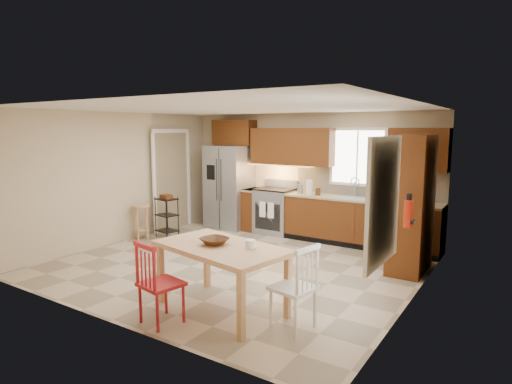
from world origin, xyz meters
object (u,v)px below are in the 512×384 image
object	(u,v)px
pantry	(412,204)
chair_white	(293,286)
refrigerator	(229,187)
range_stove	(275,211)
fire_extinguisher	(408,214)
bar_stool	(142,222)
utility_cart	(167,217)
table_bowl	(214,245)
chair_red	(161,282)
dining_table	(221,278)
table_jar	(250,246)
soap_bottle	(369,195)

from	to	relation	value
pantry	chair_white	xyz separation A→B (m)	(-0.60, -2.68, -0.57)
refrigerator	range_stove	size ratio (longest dim) A/B	1.98
refrigerator	fire_extinguisher	distance (m)	4.76
bar_stool	utility_cart	world-z (taller)	utility_cart
range_stove	utility_cart	bearing A→B (deg)	-137.28
table_bowl	utility_cart	size ratio (longest dim) A/B	0.39
fire_extinguisher	utility_cart	world-z (taller)	fire_extinguisher
chair_white	chair_red	bearing A→B (deg)	129.19
fire_extinguisher	bar_stool	size ratio (longest dim) A/B	0.51
range_stove	chair_red	distance (m)	4.49
utility_cart	chair_white	bearing A→B (deg)	-17.62
chair_white	fire_extinguisher	bearing A→B (deg)	-15.36
range_stove	utility_cart	world-z (taller)	range_stove
pantry	utility_cart	size ratio (longest dim) A/B	2.52
dining_table	table_jar	bearing A→B (deg)	26.83
table_bowl	refrigerator	bearing A→B (deg)	124.14
soap_bottle	utility_cart	xyz separation A→B (m)	(-3.68, -1.44, -0.58)
pantry	chair_red	xyz separation A→B (m)	(-1.90, -3.38, -0.57)
fire_extinguisher	table_bowl	xyz separation A→B (m)	(-1.85, -1.68, -0.30)
chair_white	table_bowl	xyz separation A→B (m)	(-1.05, -0.05, 0.32)
chair_white	dining_table	bearing A→B (deg)	103.90
refrigerator	fire_extinguisher	xyz separation A→B (m)	(4.33, -1.98, 0.19)
table_bowl	chair_white	bearing A→B (deg)	2.72
soap_bottle	chair_white	size ratio (longest dim) A/B	0.20
table_bowl	table_jar	xyz separation A→B (m)	(0.45, 0.10, 0.03)
soap_bottle	utility_cart	world-z (taller)	soap_bottle
range_stove	pantry	distance (m)	3.19
range_stove	pantry	size ratio (longest dim) A/B	0.44
range_stove	bar_stool	distance (m)	2.73
refrigerator	table_bowl	bearing A→B (deg)	-55.86
soap_bottle	table_bowl	bearing A→B (deg)	-100.98
refrigerator	pantry	distance (m)	4.23
refrigerator	range_stove	xyz separation A→B (m)	(1.15, 0.06, -0.45)
pantry	bar_stool	distance (m)	5.06
range_stove	bar_stool	world-z (taller)	range_stove
table_bowl	utility_cart	xyz separation A→B (m)	(-2.97, 2.19, -0.38)
soap_bottle	table_jar	world-z (taller)	soap_bottle
chair_red	table_bowl	world-z (taller)	chair_red
chair_red	utility_cart	bearing A→B (deg)	144.66
chair_white	soap_bottle	bearing A→B (deg)	16.44
range_stove	table_bowl	size ratio (longest dim) A/B	2.81
refrigerator	soap_bottle	world-z (taller)	refrigerator
chair_white	utility_cart	size ratio (longest dim) A/B	1.14
refrigerator	chair_white	world-z (taller)	refrigerator
range_stove	chair_red	size ratio (longest dim) A/B	0.97
pantry	chair_red	distance (m)	3.92
refrigerator	utility_cart	bearing A→B (deg)	-108.76
refrigerator	table_bowl	xyz separation A→B (m)	(2.48, -3.65, -0.11)
dining_table	chair_red	bearing A→B (deg)	-107.41
pantry	refrigerator	bearing A→B (deg)	167.38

